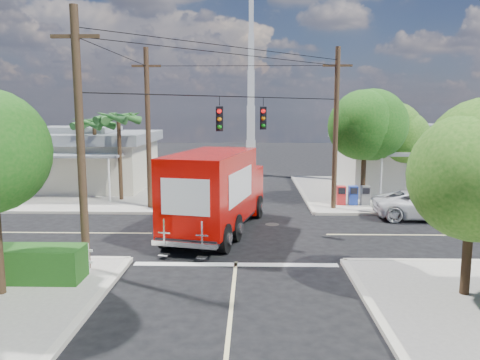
{
  "coord_description": "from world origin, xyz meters",
  "views": [
    {
      "loc": [
        0.57,
        -20.8,
        5.63
      ],
      "look_at": [
        0.0,
        2.0,
        2.2
      ],
      "focal_mm": 35.0,
      "sensor_mm": 36.0,
      "label": 1
    }
  ],
  "objects": [
    {
      "name": "tree_se",
      "position": [
        7.01,
        -7.24,
        4.04
      ],
      "size": [
        3.67,
        3.54,
        5.62
      ],
      "color": "#422D1C",
      "rests_on": "sidewalk_se"
    },
    {
      "name": "palm_nw_back",
      "position": [
        -9.5,
        9.0,
        4.67
      ],
      "size": [
        3.01,
        3.08,
        5.19
      ],
      "color": "#422D1C",
      "rests_on": "sidewalk_nw"
    },
    {
      "name": "building_ne",
      "position": [
        12.5,
        11.97,
        2.32
      ],
      "size": [
        11.8,
        10.2,
        4.5
      ],
      "color": "silver",
      "rests_on": "sidewalk_ne"
    },
    {
      "name": "sidewalk_ne",
      "position": [
        10.88,
        10.88,
        0.07
      ],
      "size": [
        14.12,
        14.12,
        0.14
      ],
      "color": "gray",
      "rests_on": "ground"
    },
    {
      "name": "road_markings",
      "position": [
        0.0,
        -1.47,
        0.01
      ],
      "size": [
        32.0,
        32.0,
        0.01
      ],
      "color": "beige",
      "rests_on": "ground"
    },
    {
      "name": "ground",
      "position": [
        0.0,
        0.0,
        0.0
      ],
      "size": [
        120.0,
        120.0,
        0.0
      ],
      "primitive_type": "plane",
      "color": "black",
      "rests_on": "ground"
    },
    {
      "name": "sidewalk_nw",
      "position": [
        -10.88,
        10.88,
        0.07
      ],
      "size": [
        14.12,
        14.12,
        0.14
      ],
      "color": "gray",
      "rests_on": "ground"
    },
    {
      "name": "palm_nw_front",
      "position": [
        -7.5,
        7.5,
        5.04
      ],
      "size": [
        3.01,
        3.08,
        5.59
      ],
      "color": "#422D1C",
      "rests_on": "sidewalk_nw"
    },
    {
      "name": "picket_fence",
      "position": [
        -7.8,
        -5.6,
        0.68
      ],
      "size": [
        5.94,
        0.06,
        1.0
      ],
      "color": "silver",
      "rests_on": "sidewalk_sw"
    },
    {
      "name": "building_nw",
      "position": [
        -12.0,
        12.46,
        2.22
      ],
      "size": [
        10.8,
        10.2,
        4.3
      ],
      "color": "beige",
      "rests_on": "sidewalk_nw"
    },
    {
      "name": "parked_car",
      "position": [
        9.64,
        3.24,
        0.73
      ],
      "size": [
        5.42,
        2.76,
        1.47
      ],
      "primitive_type": "imported",
      "rotation": [
        0.0,
        0.0,
        1.51
      ],
      "color": "silver",
      "rests_on": "ground"
    },
    {
      "name": "tree_ne_back",
      "position": [
        9.81,
        8.96,
        4.19
      ],
      "size": [
        3.77,
        3.66,
        5.82
      ],
      "color": "#422D1C",
      "rests_on": "sidewalk_ne"
    },
    {
      "name": "radio_tower",
      "position": [
        0.5,
        20.0,
        5.64
      ],
      "size": [
        0.8,
        0.8,
        17.0
      ],
      "color": "silver",
      "rests_on": "ground"
    },
    {
      "name": "delivery_truck",
      "position": [
        -1.05,
        0.26,
        1.92
      ],
      "size": [
        4.46,
        9.09,
        3.78
      ],
      "color": "black",
      "rests_on": "ground"
    },
    {
      "name": "vending_boxes",
      "position": [
        6.5,
        6.2,
        0.69
      ],
      "size": [
        1.9,
        0.5,
        1.1
      ],
      "color": "red",
      "rests_on": "sidewalk_ne"
    },
    {
      "name": "utility_poles",
      "position": [
        -1.58,
        1.6,
        4.67
      ],
      "size": [
        12.0,
        10.68,
        9.0
      ],
      "color": "#473321",
      "rests_on": "ground"
    },
    {
      "name": "tree_ne_front",
      "position": [
        7.21,
        6.76,
        4.77
      ],
      "size": [
        4.21,
        4.14,
        6.66
      ],
      "color": "#422D1C",
      "rests_on": "sidewalk_ne"
    }
  ]
}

